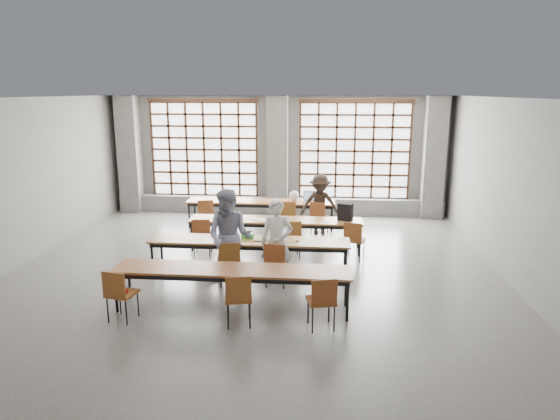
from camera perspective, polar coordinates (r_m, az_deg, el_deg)
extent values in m
plane|color=#52524F|center=(10.14, -3.07, -7.51)|extent=(11.00, 11.00, 0.00)
plane|color=silver|center=(9.47, -3.34, 12.67)|extent=(11.00, 11.00, 0.00)
plane|color=#5F5F5C|center=(15.05, -0.16, 6.30)|extent=(10.00, 0.00, 10.00)
plane|color=#5F5F5C|center=(4.52, -13.51, -11.46)|extent=(10.00, 0.00, 10.00)
plane|color=#5F5F5C|center=(11.50, -28.71, 2.40)|extent=(0.00, 11.00, 11.00)
plane|color=#5F5F5C|center=(10.22, 25.78, 1.52)|extent=(0.00, 11.00, 11.00)
cube|color=#545451|center=(15.85, -16.78, 6.09)|extent=(0.60, 0.55, 3.50)
cube|color=#545451|center=(14.78, -0.26, 6.16)|extent=(0.60, 0.55, 3.50)
cube|color=#545451|center=(15.04, 17.16, 5.69)|extent=(0.60, 0.55, 3.50)
cube|color=white|center=(15.39, -8.60, 6.86)|extent=(3.20, 0.02, 2.80)
cube|color=black|center=(15.31, -8.67, 6.83)|extent=(3.20, 0.05, 2.80)
cube|color=black|center=(15.54, -8.48, 1.51)|extent=(3.32, 0.07, 0.10)
cube|color=black|center=(15.22, -8.87, 12.26)|extent=(3.32, 0.07, 0.10)
cube|color=white|center=(14.98, 8.49, 6.69)|extent=(3.20, 0.02, 2.80)
cube|color=black|center=(14.90, 8.51, 6.65)|extent=(3.20, 0.05, 2.80)
cube|color=black|center=(15.13, 8.32, 1.20)|extent=(3.32, 0.07, 0.10)
cube|color=black|center=(14.80, 8.71, 12.24)|extent=(3.32, 0.07, 0.10)
cube|color=#545451|center=(15.12, -0.23, 0.55)|extent=(9.80, 0.35, 0.50)
cube|color=brown|center=(13.51, -2.20, 0.98)|extent=(4.00, 0.70, 0.04)
cube|color=black|center=(13.52, -2.20, 0.73)|extent=(3.90, 0.64, 0.08)
cylinder|color=black|center=(13.69, -10.34, -0.63)|extent=(0.05, 0.05, 0.69)
cylinder|color=black|center=(14.23, -9.73, -0.07)|extent=(0.05, 0.05, 0.69)
cylinder|color=black|center=(13.20, 5.94, -1.01)|extent=(0.05, 0.05, 0.69)
cylinder|color=black|center=(13.77, 5.92, -0.41)|extent=(0.05, 0.05, 0.69)
cube|color=brown|center=(11.56, -0.51, -1.16)|extent=(4.00, 0.70, 0.04)
cube|color=black|center=(11.57, -0.51, -1.45)|extent=(3.90, 0.64, 0.08)
cylinder|color=black|center=(11.72, -10.04, -3.01)|extent=(0.05, 0.05, 0.69)
cylinder|color=black|center=(12.26, -9.34, -2.25)|extent=(0.05, 0.05, 0.69)
cylinder|color=black|center=(11.35, 9.06, -3.52)|extent=(0.05, 0.05, 0.69)
cylinder|color=black|center=(11.91, 8.88, -2.70)|extent=(0.05, 0.05, 0.69)
cube|color=brown|center=(10.01, -3.52, -3.51)|extent=(4.00, 0.70, 0.04)
cube|color=black|center=(10.03, -3.52, -3.84)|extent=(3.90, 0.64, 0.08)
cylinder|color=black|center=(10.31, -14.39, -5.53)|extent=(0.05, 0.05, 0.69)
cylinder|color=black|center=(10.83, -13.38, -4.55)|extent=(0.05, 0.05, 0.69)
cylinder|color=black|center=(9.75, 7.54, -6.33)|extent=(0.05, 0.05, 0.69)
cylinder|color=black|center=(10.30, 7.42, -5.24)|extent=(0.05, 0.05, 0.69)
cube|color=brown|center=(8.45, -5.50, -6.81)|extent=(4.00, 0.70, 0.04)
cube|color=black|center=(8.47, -5.49, -7.19)|extent=(3.90, 0.64, 0.08)
cylinder|color=black|center=(8.87, -18.24, -8.97)|extent=(0.05, 0.05, 0.69)
cylinder|color=black|center=(9.36, -16.85, -7.66)|extent=(0.05, 0.05, 0.69)
cylinder|color=black|center=(8.19, 7.72, -10.30)|extent=(0.05, 0.05, 0.69)
cylinder|color=black|center=(8.72, 7.56, -8.77)|extent=(0.05, 0.05, 0.69)
cube|color=maroon|center=(13.29, -8.49, -0.52)|extent=(0.51, 0.51, 0.04)
cube|color=maroon|center=(13.04, -8.50, 0.25)|extent=(0.39, 0.13, 0.40)
cylinder|color=black|center=(13.35, -8.46, -1.46)|extent=(0.02, 0.02, 0.45)
cube|color=brown|center=(12.96, 1.01, -0.74)|extent=(0.43, 0.43, 0.04)
cube|color=brown|center=(12.71, 0.91, 0.05)|extent=(0.40, 0.04, 0.40)
cylinder|color=black|center=(13.01, 1.00, -1.70)|extent=(0.02, 0.02, 0.45)
cube|color=brown|center=(12.93, 4.55, -0.81)|extent=(0.52, 0.52, 0.04)
cube|color=brown|center=(12.68, 4.30, -0.01)|extent=(0.39, 0.14, 0.40)
cylinder|color=black|center=(12.98, 4.53, -1.78)|extent=(0.02, 0.02, 0.45)
cube|color=brown|center=(11.37, -8.84, -2.93)|extent=(0.47, 0.47, 0.04)
cube|color=brown|center=(11.12, -9.01, -2.08)|extent=(0.40, 0.08, 0.40)
cylinder|color=black|center=(11.44, -8.80, -4.01)|extent=(0.02, 0.02, 0.45)
cube|color=brown|center=(11.07, 1.28, -3.22)|extent=(0.49, 0.49, 0.04)
cube|color=brown|center=(10.81, 1.42, -2.36)|extent=(0.40, 0.11, 0.40)
cylinder|color=black|center=(11.13, 1.27, -4.33)|extent=(0.02, 0.02, 0.45)
cube|color=brown|center=(11.07, 8.54, -3.38)|extent=(0.53, 0.53, 0.04)
cube|color=brown|center=(10.82, 8.31, -2.49)|extent=(0.39, 0.15, 0.40)
cylinder|color=black|center=(11.13, 8.50, -4.48)|extent=(0.02, 0.02, 0.45)
cube|color=brown|center=(9.62, -5.77, -5.88)|extent=(0.49, 0.49, 0.04)
cube|color=brown|center=(9.36, -5.80, -4.96)|extent=(0.40, 0.11, 0.40)
cylinder|color=black|center=(9.70, -5.74, -7.14)|extent=(0.02, 0.02, 0.45)
cube|color=brown|center=(9.50, -0.40, -6.08)|extent=(0.46, 0.46, 0.04)
cube|color=brown|center=(9.24, -0.64, -5.14)|extent=(0.40, 0.07, 0.40)
cylinder|color=black|center=(9.58, -0.40, -7.35)|extent=(0.02, 0.02, 0.45)
cube|color=brown|center=(8.53, -17.61, -9.08)|extent=(0.49, 0.49, 0.04)
cube|color=brown|center=(8.29, -18.49, -8.09)|extent=(0.40, 0.11, 0.40)
cylinder|color=black|center=(8.61, -17.50, -10.47)|extent=(0.02, 0.02, 0.45)
cube|color=brown|center=(8.01, -4.76, -9.97)|extent=(0.49, 0.49, 0.04)
cube|color=brown|center=(7.73, -4.77, -8.99)|extent=(0.40, 0.10, 0.40)
cylinder|color=black|center=(8.10, -4.73, -11.43)|extent=(0.02, 0.02, 0.45)
cube|color=brown|center=(7.90, 4.73, -10.31)|extent=(0.51, 0.51, 0.04)
cube|color=brown|center=(7.63, 5.10, -9.32)|extent=(0.40, 0.12, 0.40)
cylinder|color=black|center=(7.99, 4.70, -11.78)|extent=(0.02, 0.02, 0.45)
imported|color=silver|center=(9.42, -0.37, -3.74)|extent=(0.62, 0.42, 1.68)
imported|color=navy|center=(9.53, -5.78, -3.10)|extent=(0.99, 0.83, 1.84)
imported|color=black|center=(12.90, 4.58, 0.65)|extent=(1.07, 0.70, 1.55)
cube|color=#B5B5BA|center=(9.98, -0.35, -3.35)|extent=(0.42, 0.35, 0.02)
cube|color=black|center=(9.97, -0.37, -3.30)|extent=(0.34, 0.26, 0.00)
cube|color=#B5B5BA|center=(10.07, -0.06, -2.48)|extent=(0.36, 0.16, 0.26)
cube|color=#93B3FF|center=(10.07, -0.09, -2.64)|extent=(0.31, 0.13, 0.21)
cube|color=silver|center=(13.45, 3.54, 1.04)|extent=(0.41, 0.33, 0.02)
cube|color=black|center=(13.43, 3.55, 1.08)|extent=(0.33, 0.24, 0.00)
cube|color=silver|center=(13.56, 3.43, 1.66)|extent=(0.37, 0.15, 0.26)
cube|color=#87B5EA|center=(13.55, 3.44, 1.54)|extent=(0.31, 0.12, 0.21)
ellipsoid|color=white|center=(9.88, 1.92, -3.48)|extent=(0.10, 0.07, 0.04)
cube|color=#2C802A|center=(10.07, -3.74, -3.02)|extent=(0.26, 0.15, 0.09)
cube|color=black|center=(9.88, -2.58, -3.56)|extent=(0.14, 0.08, 0.01)
cube|color=white|center=(11.67, -3.42, -0.93)|extent=(0.32, 0.24, 0.00)
cube|color=white|center=(11.54, -2.01, -1.09)|extent=(0.36, 0.31, 0.00)
cube|color=white|center=(11.54, -0.01, -1.07)|extent=(0.34, 0.28, 0.00)
cube|color=black|center=(11.51, 7.47, -0.21)|extent=(0.37, 0.30, 0.40)
ellipsoid|color=silver|center=(13.44, 1.63, 1.63)|extent=(0.32, 0.30, 0.29)
cube|color=maroon|center=(8.51, -17.63, -8.77)|extent=(0.22, 0.16, 0.06)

